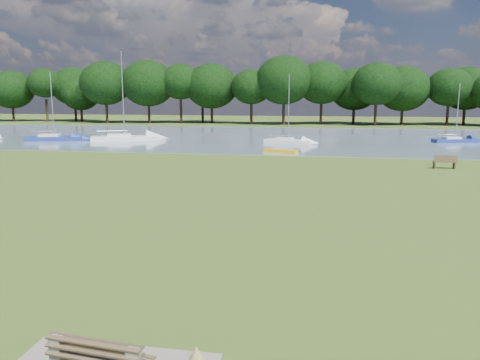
% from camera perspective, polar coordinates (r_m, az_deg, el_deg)
% --- Properties ---
extents(ground, '(220.00, 220.00, 0.00)m').
position_cam_1_polar(ground, '(22.47, -0.77, -4.07)').
color(ground, '#5A6124').
extents(river, '(220.00, 40.00, 0.10)m').
position_cam_1_polar(river, '(63.76, 6.26, 5.18)').
color(river, slate).
rests_on(river, ground).
extents(far_bank, '(220.00, 20.00, 0.40)m').
position_cam_1_polar(far_bank, '(93.65, 7.47, 6.75)').
color(far_bank, '#4C6626').
rests_on(far_bank, ground).
extents(riverbank_bench, '(1.74, 0.61, 1.06)m').
position_cam_1_polar(riverbank_bench, '(39.32, 23.70, 2.03)').
color(riverbank_bench, brown).
rests_on(riverbank_bench, ground).
extents(kayak, '(3.50, 2.04, 0.34)m').
position_cam_1_polar(kayak, '(45.87, 4.96, 3.53)').
color(kayak, gold).
rests_on(kayak, river).
extents(tree_line, '(153.81, 9.91, 11.99)m').
position_cam_1_polar(tree_line, '(89.43, 11.41, 11.03)').
color(tree_line, black).
rests_on(tree_line, far_bank).
extents(sailboat_0, '(5.53, 2.83, 6.92)m').
position_cam_1_polar(sailboat_0, '(61.65, 24.73, 4.56)').
color(sailboat_0, navy).
rests_on(sailboat_0, river).
extents(sailboat_1, '(7.04, 3.73, 8.38)m').
position_cam_1_polar(sailboat_1, '(62.46, -21.75, 4.92)').
color(sailboat_1, navy).
rests_on(sailboat_1, river).
extents(sailboat_2, '(8.32, 5.31, 10.81)m').
position_cam_1_polar(sailboat_2, '(60.30, -13.98, 5.19)').
color(sailboat_2, silver).
rests_on(sailboat_2, river).
extents(sailboat_4, '(5.83, 3.13, 7.94)m').
position_cam_1_polar(sailboat_4, '(55.24, 5.82, 4.89)').
color(sailboat_4, silver).
rests_on(sailboat_4, river).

